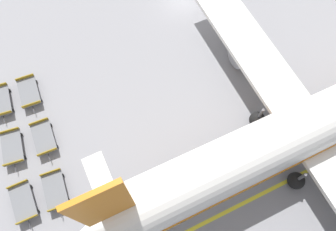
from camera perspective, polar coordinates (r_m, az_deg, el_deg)
ground_plane at (r=36.43m, az=2.40°, el=19.30°), size 500.00×500.00×0.00m
airplane at (r=27.54m, az=25.01°, el=-0.90°), size 32.88×40.32×12.01m
baggage_dolly_row_near_col_a at (r=32.60m, az=-27.10°, el=2.24°), size 3.81×2.13×0.92m
baggage_dolly_row_near_col_b at (r=30.29m, az=-25.48°, el=-5.04°), size 3.81×2.19×0.92m
baggage_dolly_row_near_col_c at (r=28.60m, az=-23.91°, el=-13.63°), size 3.77×1.91×0.92m
baggage_dolly_row_mid_a_col_a at (r=31.99m, az=-23.05°, el=3.78°), size 3.80×2.02×0.92m
baggage_dolly_row_mid_a_col_b at (r=29.58m, az=-20.83°, el=-3.63°), size 3.79×1.98×0.92m
baggage_dolly_row_mid_a_col_c at (r=27.91m, az=-19.08°, el=-12.20°), size 3.81×2.08×0.92m
stand_guidance_stripe at (r=27.23m, az=11.61°, el=-15.41°), size 1.81×23.53×0.01m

